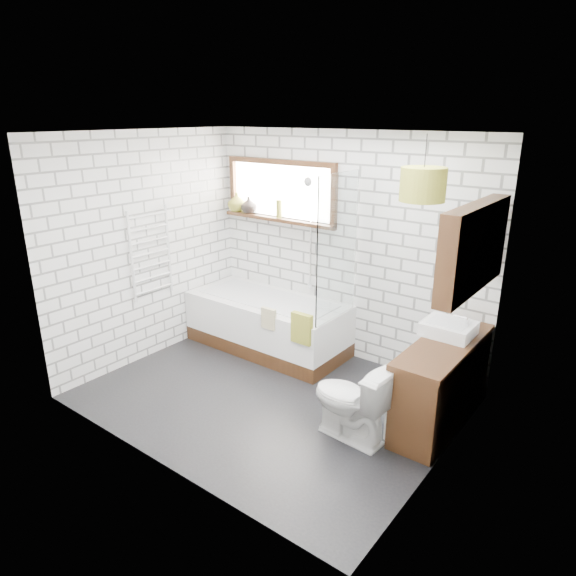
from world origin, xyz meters
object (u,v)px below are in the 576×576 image
Objects in this scene: basin at (448,329)px; pendant at (423,184)px; bathtub at (268,323)px; vanity at (442,383)px; toilet at (351,401)px.

pendant reaches higher than basin.
bathtub is at bearing 172.99° from pendant.
vanity is at bearing -6.75° from bathtub.
vanity is at bearing 147.34° from toilet.
toilet is at bearing -126.53° from vanity.
bathtub is 2.65× the size of toilet.
bathtub is at bearing -115.50° from toilet.
bathtub is 2.23m from basin.
pendant reaches higher than bathtub.
vanity is at bearing -5.34° from pendant.
basin is 1.10m from toilet.
bathtub is at bearing 178.01° from basin.
vanity is 3.12× the size of basin.
bathtub is at bearing 173.25° from vanity.
toilet is (1.71, -0.96, 0.05)m from bathtub.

